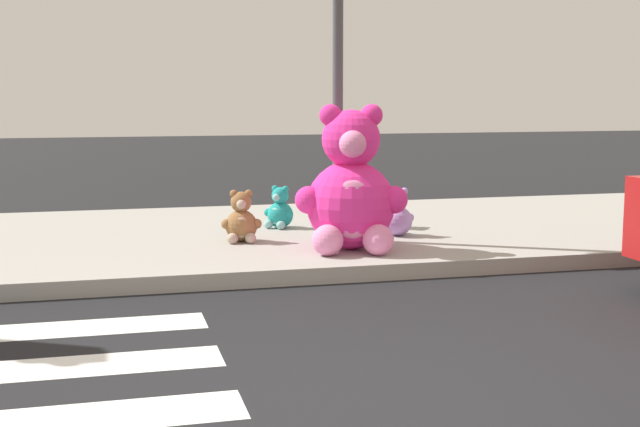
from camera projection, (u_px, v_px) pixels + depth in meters
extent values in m
plane|color=black|center=(376.00, 409.00, 4.61)|extent=(60.00, 60.00, 0.00)
cube|color=#9E9B93|center=(232.00, 238.00, 9.59)|extent=(28.00, 4.40, 0.15)
cylinder|color=#4C4C51|center=(338.00, 86.00, 8.83)|extent=(0.11, 0.11, 3.20)
sphere|color=#F22D93|center=(351.00, 205.00, 8.46)|extent=(0.87, 0.87, 0.87)
ellipsoid|color=pink|center=(353.00, 209.00, 8.15)|extent=(0.51, 0.29, 0.57)
sphere|color=#F22D93|center=(351.00, 139.00, 8.37)|extent=(0.57, 0.57, 0.57)
sphere|color=pink|center=(353.00, 144.00, 8.14)|extent=(0.26, 0.26, 0.26)
sphere|color=#F22D93|center=(372.00, 115.00, 8.35)|extent=(0.22, 0.22, 0.22)
sphere|color=#F22D93|center=(394.00, 200.00, 8.36)|extent=(0.27, 0.27, 0.27)
sphere|color=pink|center=(378.00, 240.00, 8.14)|extent=(0.30, 0.30, 0.30)
sphere|color=#F22D93|center=(330.00, 115.00, 8.33)|extent=(0.22, 0.22, 0.22)
sphere|color=#F22D93|center=(309.00, 200.00, 8.33)|extent=(0.27, 0.27, 0.27)
sphere|color=pink|center=(328.00, 240.00, 8.13)|extent=(0.30, 0.30, 0.30)
sphere|color=#B28CD8|center=(398.00, 221.00, 9.28)|extent=(0.32, 0.32, 0.32)
ellipsoid|color=silver|center=(394.00, 220.00, 9.39)|extent=(0.18, 0.07, 0.21)
sphere|color=#B28CD8|center=(398.00, 199.00, 9.25)|extent=(0.21, 0.21, 0.21)
sphere|color=silver|center=(395.00, 199.00, 9.34)|extent=(0.10, 0.10, 0.10)
sphere|color=#B28CD8|center=(392.00, 192.00, 9.22)|extent=(0.08, 0.08, 0.08)
sphere|color=#B28CD8|center=(383.00, 219.00, 9.28)|extent=(0.10, 0.10, 0.10)
sphere|color=silver|center=(386.00, 229.00, 9.40)|extent=(0.11, 0.11, 0.11)
sphere|color=#B28CD8|center=(404.00, 191.00, 9.26)|extent=(0.08, 0.08, 0.08)
sphere|color=#B28CD8|center=(409.00, 218.00, 9.36)|extent=(0.10, 0.10, 0.10)
sphere|color=silver|center=(401.00, 228.00, 9.45)|extent=(0.11, 0.11, 0.11)
sphere|color=white|center=(373.00, 210.00, 9.89)|extent=(0.40, 0.40, 0.40)
ellipsoid|color=white|center=(361.00, 209.00, 9.95)|extent=(0.21, 0.23, 0.26)
sphere|color=white|center=(373.00, 184.00, 9.85)|extent=(0.26, 0.26, 0.26)
sphere|color=white|center=(364.00, 185.00, 9.90)|extent=(0.12, 0.12, 0.12)
sphere|color=white|center=(370.00, 176.00, 9.75)|extent=(0.10, 0.10, 0.10)
sphere|color=white|center=(362.00, 209.00, 9.74)|extent=(0.12, 0.12, 0.12)
sphere|color=white|center=(355.00, 221.00, 9.88)|extent=(0.14, 0.14, 0.14)
sphere|color=white|center=(376.00, 174.00, 9.92)|extent=(0.10, 0.10, 0.10)
sphere|color=white|center=(374.00, 205.00, 10.08)|extent=(0.12, 0.12, 0.12)
sphere|color=white|center=(362.00, 219.00, 10.08)|extent=(0.14, 0.14, 0.14)
sphere|color=olive|center=(242.00, 226.00, 8.91)|extent=(0.33, 0.33, 0.33)
ellipsoid|color=tan|center=(241.00, 227.00, 8.80)|extent=(0.19, 0.10, 0.22)
sphere|color=olive|center=(241.00, 202.00, 8.88)|extent=(0.22, 0.22, 0.22)
sphere|color=tan|center=(241.00, 204.00, 8.79)|extent=(0.10, 0.10, 0.10)
sphere|color=olive|center=(249.00, 194.00, 8.87)|extent=(0.08, 0.08, 0.08)
sphere|color=olive|center=(257.00, 224.00, 8.88)|extent=(0.10, 0.10, 0.10)
sphere|color=tan|center=(251.00, 238.00, 8.80)|extent=(0.11, 0.11, 0.11)
sphere|color=olive|center=(234.00, 194.00, 8.86)|extent=(0.08, 0.08, 0.08)
sphere|color=olive|center=(226.00, 224.00, 8.86)|extent=(0.10, 0.10, 0.10)
sphere|color=tan|center=(233.00, 238.00, 8.78)|extent=(0.11, 0.11, 0.11)
sphere|color=teal|center=(280.00, 215.00, 9.83)|extent=(0.30, 0.30, 0.30)
ellipsoid|color=#7BBFBC|center=(275.00, 216.00, 9.74)|extent=(0.16, 0.16, 0.19)
sphere|color=teal|center=(280.00, 196.00, 9.80)|extent=(0.20, 0.20, 0.20)
sphere|color=#7BBFBC|center=(276.00, 197.00, 9.73)|extent=(0.09, 0.09, 0.09)
sphere|color=teal|center=(285.00, 189.00, 9.76)|extent=(0.07, 0.07, 0.07)
sphere|color=teal|center=(289.00, 214.00, 9.73)|extent=(0.09, 0.09, 0.09)
sphere|color=#7BBFBC|center=(281.00, 225.00, 9.70)|extent=(0.10, 0.10, 0.10)
sphere|color=teal|center=(275.00, 189.00, 9.82)|extent=(0.07, 0.07, 0.07)
sphere|color=teal|center=(268.00, 212.00, 9.86)|extent=(0.09, 0.09, 0.09)
sphere|color=#7BBFBC|center=(268.00, 224.00, 9.78)|extent=(0.10, 0.10, 0.10)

